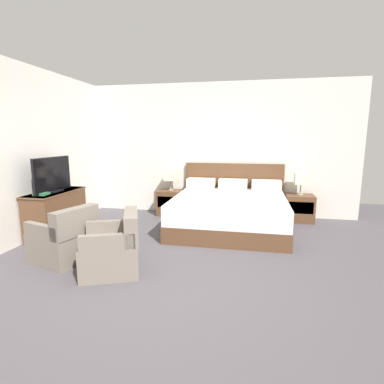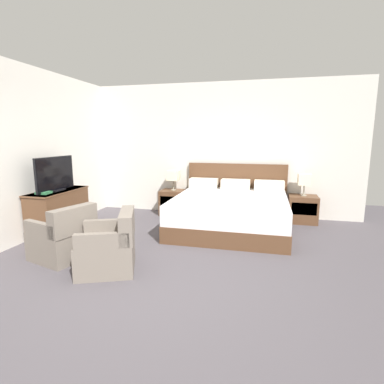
{
  "view_description": "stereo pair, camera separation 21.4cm",
  "coord_description": "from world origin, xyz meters",
  "px_view_note": "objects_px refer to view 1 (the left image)",
  "views": [
    {
      "loc": [
        0.98,
        -3.02,
        1.66
      ],
      "look_at": [
        -0.01,
        1.89,
        0.75
      ],
      "focal_mm": 28.0,
      "sensor_mm": 36.0,
      "label": 1
    },
    {
      "loc": [
        1.19,
        -2.97,
        1.66
      ],
      "look_at": [
        -0.01,
        1.89,
        0.75
      ],
      "focal_mm": 28.0,
      "sensor_mm": 36.0,
      "label": 2
    }
  ],
  "objects_px": {
    "tv": "(53,175)",
    "book_red_cover": "(41,194)",
    "bed": "(230,211)",
    "nightstand_left": "(171,202)",
    "table_lamp_left": "(171,176)",
    "table_lamp_right": "(301,179)",
    "dresser": "(56,213)",
    "armchair_by_window": "(65,240)",
    "nightstand_right": "(299,208)",
    "armchair_companion": "(114,250)"
  },
  "relations": [
    {
      "from": "nightstand_right",
      "to": "armchair_companion",
      "type": "bearing_deg",
      "value": -132.19
    },
    {
      "from": "bed",
      "to": "dresser",
      "type": "bearing_deg",
      "value": -160.83
    },
    {
      "from": "nightstand_right",
      "to": "book_red_cover",
      "type": "relative_size",
      "value": 2.75
    },
    {
      "from": "nightstand_left",
      "to": "dresser",
      "type": "xyz_separation_m",
      "value": [
        -1.55,
        -1.76,
        0.13
      ]
    },
    {
      "from": "dresser",
      "to": "tv",
      "type": "bearing_deg",
      "value": -82.11
    },
    {
      "from": "table_lamp_right",
      "to": "book_red_cover",
      "type": "distance_m",
      "value": 4.71
    },
    {
      "from": "armchair_companion",
      "to": "table_lamp_right",
      "type": "bearing_deg",
      "value": 47.83
    },
    {
      "from": "nightstand_right",
      "to": "tv",
      "type": "distance_m",
      "value": 4.64
    },
    {
      "from": "nightstand_left",
      "to": "armchair_companion",
      "type": "bearing_deg",
      "value": -88.93
    },
    {
      "from": "nightstand_left",
      "to": "armchair_by_window",
      "type": "distance_m",
      "value": 2.8
    },
    {
      "from": "tv",
      "to": "bed",
      "type": "bearing_deg",
      "value": 19.51
    },
    {
      "from": "nightstand_right",
      "to": "table_lamp_left",
      "type": "xyz_separation_m",
      "value": [
        -2.67,
        0.0,
        0.59
      ]
    },
    {
      "from": "nightstand_left",
      "to": "book_red_cover",
      "type": "relative_size",
      "value": 2.75
    },
    {
      "from": "dresser",
      "to": "bed",
      "type": "bearing_deg",
      "value": 19.17
    },
    {
      "from": "bed",
      "to": "armchair_companion",
      "type": "bearing_deg",
      "value": -121.0
    },
    {
      "from": "table_lamp_right",
      "to": "table_lamp_left",
      "type": "bearing_deg",
      "value": 180.0
    },
    {
      "from": "book_red_cover",
      "to": "tv",
      "type": "bearing_deg",
      "value": 89.29
    },
    {
      "from": "armchair_companion",
      "to": "nightstand_right",
      "type": "bearing_deg",
      "value": 47.81
    },
    {
      "from": "tv",
      "to": "dresser",
      "type": "bearing_deg",
      "value": 97.89
    },
    {
      "from": "table_lamp_left",
      "to": "book_red_cover",
      "type": "relative_size",
      "value": 2.17
    },
    {
      "from": "table_lamp_left",
      "to": "tv",
      "type": "bearing_deg",
      "value": -130.99
    },
    {
      "from": "bed",
      "to": "nightstand_right",
      "type": "distance_m",
      "value": 1.54
    },
    {
      "from": "bed",
      "to": "nightstand_right",
      "type": "relative_size",
      "value": 3.86
    },
    {
      "from": "nightstand_left",
      "to": "armchair_companion",
      "type": "relative_size",
      "value": 0.61
    },
    {
      "from": "nightstand_right",
      "to": "dresser",
      "type": "xyz_separation_m",
      "value": [
        -4.22,
        -1.76,
        0.13
      ]
    },
    {
      "from": "tv",
      "to": "nightstand_left",
      "type": "bearing_deg",
      "value": 48.98
    },
    {
      "from": "armchair_by_window",
      "to": "bed",
      "type": "bearing_deg",
      "value": 43.08
    },
    {
      "from": "nightstand_right",
      "to": "armchair_by_window",
      "type": "height_order",
      "value": "armchair_by_window"
    },
    {
      "from": "armchair_by_window",
      "to": "book_red_cover",
      "type": "bearing_deg",
      "value": 142.04
    },
    {
      "from": "table_lamp_right",
      "to": "book_red_cover",
      "type": "bearing_deg",
      "value": -153.79
    },
    {
      "from": "tv",
      "to": "nightstand_right",
      "type": "bearing_deg",
      "value": 22.84
    },
    {
      "from": "nightstand_right",
      "to": "dresser",
      "type": "relative_size",
      "value": 0.47
    },
    {
      "from": "tv",
      "to": "book_red_cover",
      "type": "relative_size",
      "value": 4.6
    },
    {
      "from": "dresser",
      "to": "book_red_cover",
      "type": "height_order",
      "value": "book_red_cover"
    },
    {
      "from": "dresser",
      "to": "table_lamp_left",
      "type": "bearing_deg",
      "value": 48.66
    },
    {
      "from": "bed",
      "to": "nightstand_left",
      "type": "bearing_deg",
      "value": 150.53
    },
    {
      "from": "table_lamp_left",
      "to": "table_lamp_right",
      "type": "xyz_separation_m",
      "value": [
        2.67,
        0.0,
        0.0
      ]
    },
    {
      "from": "book_red_cover",
      "to": "armchair_companion",
      "type": "height_order",
      "value": "book_red_cover"
    },
    {
      "from": "bed",
      "to": "book_red_cover",
      "type": "distance_m",
      "value": 3.21
    },
    {
      "from": "tv",
      "to": "armchair_by_window",
      "type": "distance_m",
      "value": 1.44
    },
    {
      "from": "tv",
      "to": "armchair_companion",
      "type": "relative_size",
      "value": 1.02
    },
    {
      "from": "tv",
      "to": "armchair_companion",
      "type": "xyz_separation_m",
      "value": [
        1.6,
        -1.11,
        -0.76
      ]
    },
    {
      "from": "nightstand_right",
      "to": "table_lamp_right",
      "type": "distance_m",
      "value": 0.59
    },
    {
      "from": "nightstand_left",
      "to": "table_lamp_right",
      "type": "xyz_separation_m",
      "value": [
        2.67,
        0.0,
        0.59
      ]
    },
    {
      "from": "table_lamp_right",
      "to": "dresser",
      "type": "bearing_deg",
      "value": -157.37
    },
    {
      "from": "armchair_by_window",
      "to": "armchair_companion",
      "type": "bearing_deg",
      "value": -13.17
    },
    {
      "from": "tv",
      "to": "armchair_by_window",
      "type": "xyz_separation_m",
      "value": [
        0.8,
        -0.93,
        -0.76
      ]
    },
    {
      "from": "armchair_by_window",
      "to": "table_lamp_right",
      "type": "bearing_deg",
      "value": 38.34
    },
    {
      "from": "dresser",
      "to": "armchair_by_window",
      "type": "height_order",
      "value": "dresser"
    },
    {
      "from": "tv",
      "to": "armchair_companion",
      "type": "distance_m",
      "value": 2.09
    }
  ]
}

